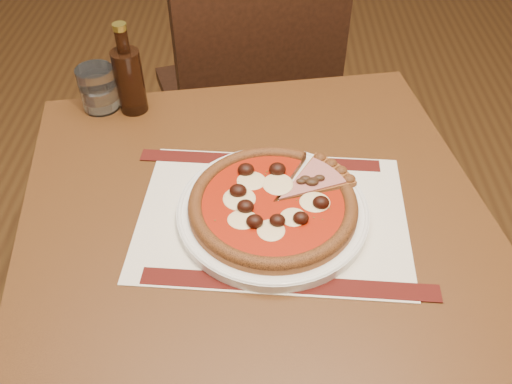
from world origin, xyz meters
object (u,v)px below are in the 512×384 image
plate (273,212)px  pizza (273,204)px  water_glass (98,88)px  table (256,251)px  bottle (129,78)px  chair_far (250,90)px

plate → pizza: size_ratio=1.14×
water_glass → table: bearing=-42.5°
table → bottle: bottle is taller
table → plate: bearing=-15.8°
table → water_glass: bearing=137.5°
pizza → bottle: 0.43m
plate → water_glass: (-0.36, 0.32, 0.04)m
pizza → chair_far: bearing=94.9°
chair_far → table: bearing=72.6°
table → bottle: 0.44m
water_glass → chair_far: bearing=51.6°
table → chair_far: (-0.03, 0.69, -0.11)m
chair_far → bottle: size_ratio=4.90×
table → plate: size_ratio=2.86×
table → plate: plate is taller
water_glass → bottle: bottle is taller
water_glass → plate: bearing=-40.9°
chair_far → plate: (0.06, -0.70, 0.22)m
chair_far → bottle: chair_far is taller
chair_far → pizza: 0.74m
plate → pizza: (-0.00, -0.00, 0.02)m
chair_far → water_glass: 0.55m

